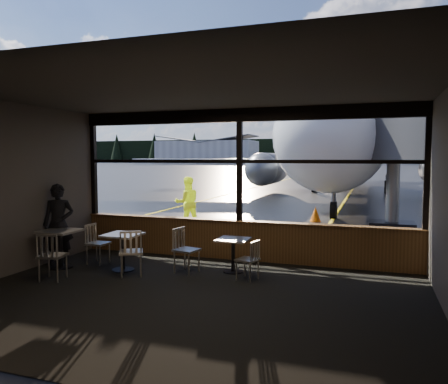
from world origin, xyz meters
The scene contains 29 objects.
ground_plane centered at (0.00, 120.00, 0.00)m, with size 520.00×520.00×0.00m, color black.
carpet_floor centered at (0.00, -3.00, 0.01)m, with size 8.00×6.00×0.01m, color black.
ceiling centered at (0.00, -3.00, 3.50)m, with size 8.00×6.00×0.04m, color #38332D.
wall_back centered at (0.00, -6.00, 1.75)m, with size 8.00×0.04×3.50m, color #473F38.
window_sill centered at (0.00, 0.00, 0.45)m, with size 8.00×0.28×0.90m, color brown.
window_header centered at (0.00, 0.00, 3.35)m, with size 8.00×0.18×0.30m, color black.
mullion_left centered at (-3.95, 0.00, 2.20)m, with size 0.12×0.12×2.60m, color black.
mullion_centre centered at (0.00, 0.00, 2.20)m, with size 0.12×0.12×2.60m, color black.
mullion_right centered at (3.95, 0.00, 2.20)m, with size 0.12×0.12×2.60m, color black.
window_transom centered at (0.00, 0.00, 2.30)m, with size 8.00×0.10×0.08m, color black.
airliner centered at (1.45, 20.51, 5.74)m, with size 31.31×37.58×11.48m, color white, non-canonical shape.
jet_bridge centered at (3.60, 5.50, 2.27)m, with size 8.52×10.41×4.54m, color #2B2B2E, non-canonical shape.
cafe_table_near centered at (0.20, -1.11, 0.35)m, with size 0.64×0.64×0.71m, color gray, non-canonical shape.
cafe_table_mid centered at (-2.04, -1.73, 0.39)m, with size 0.71×0.71×0.79m, color #ADA89F, non-canonical shape.
cafe_table_left centered at (-3.43, -1.99, 0.42)m, with size 0.76×0.76×0.83m, color gray, non-canonical shape.
chair_near_e centered at (0.64, -1.59, 0.40)m, with size 0.43×0.43×0.80m, color #BBB7A9, non-canonical shape.
chair_near_w centered at (-0.69, -1.47, 0.47)m, with size 0.51×0.51×0.94m, color beige, non-canonical shape.
chair_mid_s centered at (-1.66, -2.04, 0.48)m, with size 0.53×0.53×0.96m, color beige, non-canonical shape.
chair_mid_w centered at (-2.89, -1.40, 0.45)m, with size 0.49×0.49×0.91m, color beige, non-canonical shape.
chair_left_s centered at (-2.93, -2.82, 0.48)m, with size 0.52×0.52×0.95m, color #ADA89C, non-canonical shape.
passenger centered at (-3.70, -1.70, 0.90)m, with size 0.66×0.43×1.81m, color black.
ground_crew centered at (-2.97, 3.78, 0.87)m, with size 0.85×0.66×1.75m, color #BFF219.
cone_nose centered at (0.93, 6.76, 0.28)m, with size 0.41×0.41×0.57m, color #DB3C06.
hangar_left centered at (-70.00, 180.00, 5.50)m, with size 45.00×18.00×11.00m, color silver, non-canonical shape.
hangar_mid centered at (0.00, 185.00, 5.00)m, with size 38.00×15.00×10.00m, color silver, non-canonical shape.
fuel_tank_a centered at (-30.00, 182.00, 3.00)m, with size 8.00×8.00×6.00m, color silver.
fuel_tank_b centered at (-20.00, 182.00, 3.00)m, with size 8.00×8.00×6.00m, color silver.
fuel_tank_c centered at (-10.00, 182.00, 3.00)m, with size 8.00×8.00×6.00m, color silver.
treeline centered at (0.00, 210.00, 6.00)m, with size 360.00×3.00×12.00m, color black.
Camera 1 is at (2.90, -9.63, 2.38)m, focal length 35.00 mm.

